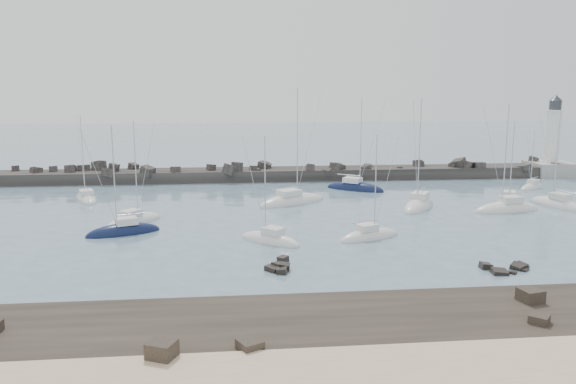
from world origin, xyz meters
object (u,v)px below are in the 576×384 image
object	(u,v)px
sailboat_6	(419,206)
sailboat_10	(557,205)
sailboat_4	(292,202)
sailboat_9	(507,210)
sailboat_5	(270,241)
sailboat_8	(355,189)
sailboat_1	(86,199)
sailboat_7	(369,237)
sailboat_2	(124,232)
sailboat_13	(532,188)
lighthouse	(551,158)
sailboat_14	(509,203)
sailboat_3	(134,222)

from	to	relation	value
sailboat_6	sailboat_10	xyz separation A→B (m)	(17.92, -1.20, -0.00)
sailboat_4	sailboat_9	xyz separation A→B (m)	(26.00, -7.46, 0.01)
sailboat_5	sailboat_8	bearing A→B (deg)	62.21
sailboat_5	sailboat_10	size ratio (longest dim) A/B	0.85
sailboat_9	sailboat_10	distance (m)	7.90
sailboat_8	sailboat_9	world-z (taller)	sailboat_8
sailboat_1	sailboat_7	xyz separation A→B (m)	(33.54, -23.19, 0.01)
sailboat_2	sailboat_13	bearing A→B (deg)	20.66
sailboat_13	sailboat_8	bearing A→B (deg)	176.30
lighthouse	sailboat_5	size ratio (longest dim) A/B	1.29
sailboat_1	sailboat_9	distance (m)	55.02
sailboat_4	sailboat_6	size ratio (longest dim) A/B	1.09
sailboat_5	sailboat_10	distance (m)	40.13
sailboat_6	sailboat_10	distance (m)	17.96
sailboat_4	sailboat_7	bearing A→B (deg)	-72.16
sailboat_1	sailboat_14	distance (m)	56.61
sailboat_2	sailboat_3	distance (m)	4.69
sailboat_4	sailboat_14	size ratio (longest dim) A/B	1.37
sailboat_2	sailboat_5	distance (m)	15.79
sailboat_2	sailboat_4	xyz separation A→B (m)	(19.25, 14.04, -0.00)
sailboat_3	sailboat_5	xyz separation A→B (m)	(14.76, -9.48, 0.00)
sailboat_1	sailboat_5	xyz separation A→B (m)	(23.42, -23.66, 0.01)
sailboat_13	sailboat_6	bearing A→B (deg)	-151.54
sailboat_7	sailboat_13	bearing A→B (deg)	39.21
sailboat_1	sailboat_2	size ratio (longest dim) A/B	1.01
sailboat_7	lighthouse	bearing A→B (deg)	42.55
sailboat_4	sailboat_6	world-z (taller)	sailboat_4
sailboat_5	sailboat_8	world-z (taller)	sailboat_8
sailboat_5	sailboat_10	bearing A→B (deg)	19.24
sailboat_5	sailboat_9	xyz separation A→B (m)	(30.21, 11.38, 0.02)
sailboat_4	sailboat_14	xyz separation A→B (m)	(28.41, -3.19, -0.00)
sailboat_7	sailboat_8	bearing A→B (deg)	80.53
sailboat_2	sailboat_8	world-z (taller)	sailboat_8
sailboat_3	sailboat_2	bearing A→B (deg)	-93.40
lighthouse	sailboat_4	xyz separation A→B (m)	(-47.68, -19.97, -2.95)
sailboat_1	sailboat_13	size ratio (longest dim) A/B	1.29
sailboat_8	sailboat_2	bearing A→B (deg)	-142.16
sailboat_5	lighthouse	bearing A→B (deg)	36.79
sailboat_3	sailboat_8	xyz separation A→B (m)	(29.46, 18.42, 0.01)
sailboat_6	sailboat_8	size ratio (longest dim) A/B	1.03
sailboat_8	sailboat_5	bearing A→B (deg)	-117.79
lighthouse	sailboat_6	size ratio (longest dim) A/B	0.98
sailboat_2	sailboat_14	distance (m)	48.88
sailboat_14	sailboat_8	bearing A→B (deg)	145.64
sailboat_1	lighthouse	bearing A→B (deg)	11.37
sailboat_1	sailboat_13	distance (m)	65.08
sailboat_7	sailboat_8	xyz separation A→B (m)	(4.58, 27.43, 0.01)
sailboat_5	sailboat_14	bearing A→B (deg)	25.63
sailboat_6	sailboat_10	world-z (taller)	sailboat_6
sailboat_9	sailboat_2	bearing A→B (deg)	-171.73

